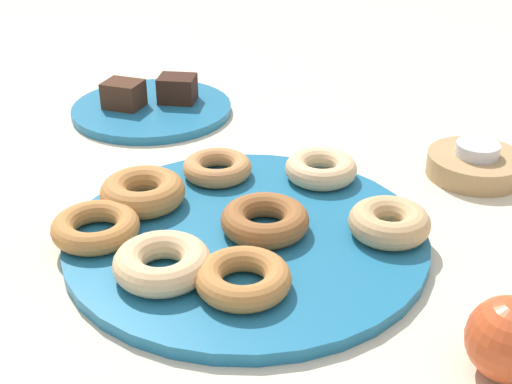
# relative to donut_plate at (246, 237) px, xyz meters

# --- Properties ---
(ground_plane) EXTENTS (2.40, 2.40, 0.00)m
(ground_plane) POSITION_rel_donut_plate_xyz_m (0.00, 0.00, -0.01)
(ground_plane) COLOR beige
(donut_plate) EXTENTS (0.36, 0.36, 0.01)m
(donut_plate) POSITION_rel_donut_plate_xyz_m (0.00, 0.00, 0.00)
(donut_plate) COLOR #1E6B93
(donut_plate) RESTS_ON ground_plane
(donut_0) EXTENTS (0.11, 0.11, 0.03)m
(donut_0) POSITION_rel_donut_plate_xyz_m (-0.05, -0.10, 0.02)
(donut_0) COLOR #EABC84
(donut_0) RESTS_ON donut_plate
(donut_1) EXTENTS (0.11, 0.11, 0.03)m
(donut_1) POSITION_rel_donut_plate_xyz_m (0.02, 0.01, 0.02)
(donut_1) COLOR #995B2D
(donut_1) RESTS_ON donut_plate
(donut_2) EXTENTS (0.10, 0.10, 0.03)m
(donut_2) POSITION_rel_donut_plate_xyz_m (0.04, 0.14, 0.02)
(donut_2) COLOR #EABC84
(donut_2) RESTS_ON donut_plate
(donut_3) EXTENTS (0.11, 0.11, 0.03)m
(donut_3) POSITION_rel_donut_plate_xyz_m (0.13, 0.04, 0.02)
(donut_3) COLOR tan
(donut_3) RESTS_ON donut_plate
(donut_4) EXTENTS (0.09, 0.09, 0.02)m
(donut_4) POSITION_rel_donut_plate_xyz_m (-0.14, -0.06, 0.02)
(donut_4) COLOR #BC7A3D
(donut_4) RESTS_ON donut_plate
(donut_5) EXTENTS (0.11, 0.11, 0.03)m
(donut_5) POSITION_rel_donut_plate_xyz_m (-0.12, 0.02, 0.02)
(donut_5) COLOR #BC7A3D
(donut_5) RESTS_ON donut_plate
(donut_6) EXTENTS (0.11, 0.11, 0.02)m
(donut_6) POSITION_rel_donut_plate_xyz_m (0.03, -0.09, 0.02)
(donut_6) COLOR #BC7A3D
(donut_6) RESTS_ON donut_plate
(donut_7) EXTENTS (0.11, 0.11, 0.02)m
(donut_7) POSITION_rel_donut_plate_xyz_m (-0.07, 0.10, 0.02)
(donut_7) COLOR #C6844C
(donut_7) RESTS_ON donut_plate
(cake_plate) EXTENTS (0.23, 0.23, 0.01)m
(cake_plate) POSITION_rel_donut_plate_xyz_m (-0.25, 0.28, -0.00)
(cake_plate) COLOR #1E6B93
(cake_plate) RESTS_ON ground_plane
(brownie_near) EXTENTS (0.05, 0.04, 0.04)m
(brownie_near) POSITION_rel_donut_plate_xyz_m (-0.28, 0.26, 0.02)
(brownie_near) COLOR #472819
(brownie_near) RESTS_ON cake_plate
(brownie_far) EXTENTS (0.06, 0.05, 0.04)m
(brownie_far) POSITION_rel_donut_plate_xyz_m (-0.22, 0.31, 0.02)
(brownie_far) COLOR #381E14
(brownie_far) RESTS_ON cake_plate
(candle_holder) EXTENTS (0.11, 0.11, 0.03)m
(candle_holder) POSITION_rel_donut_plate_xyz_m (0.21, 0.23, 0.01)
(candle_holder) COLOR tan
(candle_holder) RESTS_ON ground_plane
(tealight) EXTENTS (0.05, 0.05, 0.01)m
(tealight) POSITION_rel_donut_plate_xyz_m (0.21, 0.23, 0.03)
(tealight) COLOR silver
(tealight) RESTS_ON candle_holder
(apple) EXTENTS (0.07, 0.07, 0.07)m
(apple) POSITION_rel_donut_plate_xyz_m (0.25, -0.11, 0.03)
(apple) COLOR #CC4C23
(apple) RESTS_ON ground_plane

